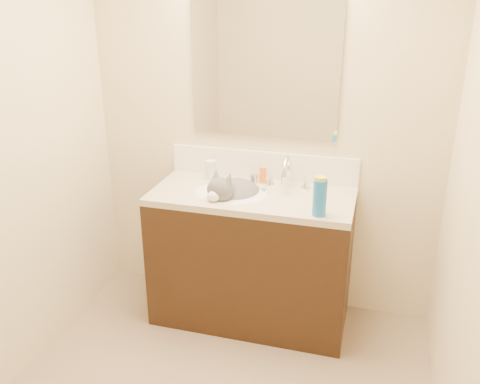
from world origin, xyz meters
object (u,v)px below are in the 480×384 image
Objects in this scene: spray_can at (320,198)px; vanity_cabinet at (251,260)px; faucet at (287,175)px; silver_jar at (254,178)px; pill_bottle at (211,170)px; amber_bottle at (263,175)px; cat at (234,196)px; basin at (231,204)px.

vanity_cabinet is at bearing 153.96° from spray_can.
silver_jar is at bearing 168.51° from faucet.
pill_bottle is 1.17× the size of amber_bottle.
faucet is at bearing 37.29° from vanity_cabinet.
cat is 2.25× the size of spray_can.
basin is 2.24× the size of spray_can.
cat is (-0.29, -0.15, -0.11)m from faucet.
amber_bottle is (0.13, 0.20, 0.08)m from cat.
pill_bottle is at bearing 153.08° from spray_can.
amber_bottle is at bearing 135.30° from spray_can.
vanity_cabinet is 11.67× the size of amber_bottle.
vanity_cabinet is 21.93× the size of silver_jar.
pill_bottle is (-0.21, 0.18, 0.09)m from cat.
faucet is 0.17m from amber_bottle.
vanity_cabinet is 2.67× the size of basin.
spray_can is (0.46, -0.39, 0.07)m from silver_jar.
faucet is 0.62× the size of cat.
basin is at bearing -112.05° from silver_jar.
silver_jar is 0.60m from spray_can.
amber_bottle is (0.02, 0.19, 0.50)m from vanity_cabinet.
cat is at bearing -122.46° from amber_bottle.
amber_bottle is at bearing 57.99° from basin.
faucet is 2.32× the size of pill_bottle.
pill_bottle reaches higher than silver_jar.
spray_can is (0.40, -0.40, 0.05)m from amber_bottle.
spray_can is at bearing -40.27° from silver_jar.
cat reaches higher than pill_bottle.
cat is 4.40× the size of amber_bottle.
cat is 3.75× the size of pill_bottle.
basin is 1.61× the size of faucet.
spray_can is (0.24, -0.34, 0.01)m from faucet.
spray_can reaches higher than vanity_cabinet.
faucet is (0.30, 0.17, 0.16)m from basin.
cat is 0.21m from silver_jar.
pill_bottle is 0.60× the size of spray_can.
amber_bottle reaches higher than basin.
basin is at bearing -150.88° from faucet.
amber_bottle is 0.51× the size of spray_can.
vanity_cabinet is 0.72m from spray_can.
faucet reaches higher than cat.
vanity_cabinet is 0.62m from pill_bottle.
pill_bottle is at bearing 134.62° from basin.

